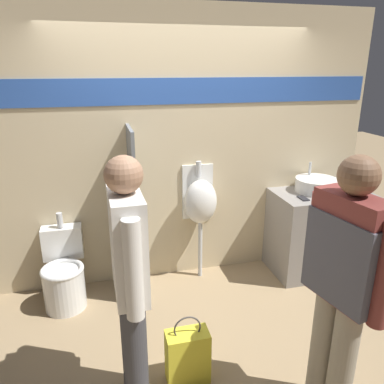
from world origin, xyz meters
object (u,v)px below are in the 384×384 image
Objects in this scene: toilet at (64,275)px; shopping_bag at (188,356)px; sink_basin at (316,185)px; person_in_vest at (344,275)px; person_with_lanyard at (130,276)px; urinal_near_counter at (200,202)px; cell_phone at (303,198)px.

shopping_bag is (0.90, -1.17, -0.09)m from toilet.
sink_basin is 0.52× the size of toilet.
person_in_vest reaches higher than person_with_lanyard.
person_in_vest reaches higher than sink_basin.
urinal_near_counter is 2.33× the size of shopping_bag.
cell_phone is 0.26× the size of shopping_bag.
urinal_near_counter is 1.47× the size of toilet.
person_in_vest is at bearing -78.08° from urinal_near_counter.
sink_basin is 3.13× the size of cell_phone.
urinal_near_counter reaches higher than shopping_bag.
urinal_near_counter is 1.48m from toilet.
person_with_lanyard reaches higher than sink_basin.
urinal_near_counter is 1.84m from person_in_vest.
sink_basin reaches higher than shopping_bag.
person_in_vest is 1.23m from shopping_bag.
person_with_lanyard is at bearing -66.34° from toilet.
cell_phone is 0.17× the size of toilet.
person_in_vest is at bearing -109.67° from person_with_lanyard.
sink_basin is at bearing 36.12° from shopping_bag.
person_with_lanyard is at bearing -148.24° from sink_basin.
urinal_near_counter is at bearing -32.23° from person_with_lanyard.
urinal_near_counter is at bearing 174.48° from sink_basin.
toilet is 0.50× the size of person_in_vest.
sink_basin is 0.26× the size of person_with_lanyard.
sink_basin is 1.24m from urinal_near_counter.
sink_basin is 0.26× the size of person_in_vest.
urinal_near_counter is 0.73× the size of person_in_vest.
sink_basin is at bearing 1.31° from toilet.
person_in_vest is (0.38, -1.79, 0.15)m from urinal_near_counter.
toilet is at bearing -178.69° from sink_basin.
shopping_bag is at bearing -108.75° from urinal_near_counter.
toilet is at bearing 22.18° from person_with_lanyard.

